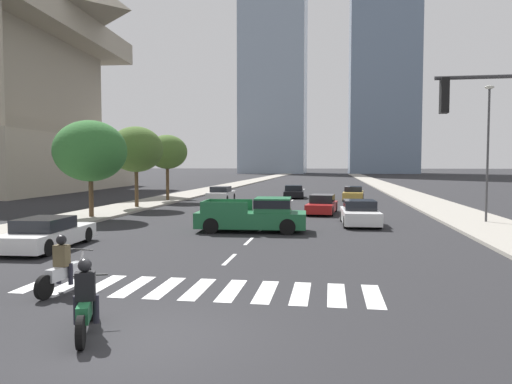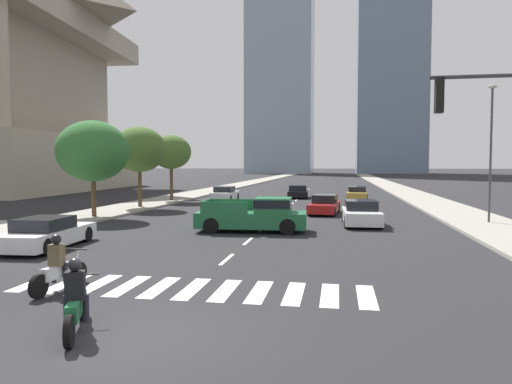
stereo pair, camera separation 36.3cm
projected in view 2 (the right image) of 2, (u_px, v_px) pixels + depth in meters
name	position (u px, v px, depth m)	size (l,w,h in m)	color
ground_plane	(135.00, 338.00, 9.04)	(800.00, 800.00, 0.00)	#232326
sidewalk_east	(441.00, 206.00, 36.60)	(4.00, 260.00, 0.15)	gray
sidewalk_west	(154.00, 202.00, 40.52)	(4.00, 260.00, 0.15)	gray
crosswalk_near	(192.00, 289.00, 12.61)	(9.45, 2.24, 0.01)	silver
lane_divider_center	(292.00, 204.00, 40.17)	(0.14, 50.00, 0.01)	silver
motorcycle_lead	(76.00, 303.00, 9.29)	(1.07, 2.11, 1.49)	black
motorcycle_third	(59.00, 269.00, 12.39)	(0.70, 2.15, 1.49)	black
pickup_truck	(257.00, 215.00, 23.35)	(5.43, 2.34, 1.67)	#1E6038
sedan_white_0	(361.00, 214.00, 25.92)	(2.05, 4.45, 1.34)	silver
sedan_gold_1	(357.00, 194.00, 43.82)	(2.13, 4.88, 1.27)	#B28E38
sedan_red_2	(325.00, 205.00, 31.90)	(2.12, 4.61, 1.27)	maroon
sedan_white_3	(47.00, 234.00, 18.75)	(2.12, 4.81, 1.23)	silver
sedan_black_4	(298.00, 192.00, 46.98)	(2.13, 4.43, 1.25)	black
sedan_white_5	(225.00, 194.00, 42.67)	(1.80, 4.40, 1.35)	silver
street_lamp_east	(491.00, 143.00, 25.81)	(0.50, 0.24, 7.42)	#3F3F42
street_tree_nearest	(93.00, 151.00, 28.81)	(4.32, 4.32, 5.79)	#4C3823
street_tree_second	(139.00, 149.00, 35.55)	(3.97, 3.97, 5.96)	#4C3823
street_tree_third	(171.00, 152.00, 42.33)	(3.54, 3.54, 5.76)	#4C3823
office_tower_left_skyline	(281.00, 6.00, 179.06)	(23.95, 24.37, 126.27)	#8C9EB2
office_tower_center_skyline	(392.00, 20.00, 175.99)	(24.67, 20.28, 114.27)	slate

